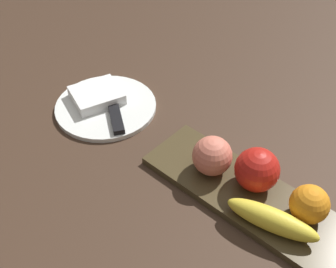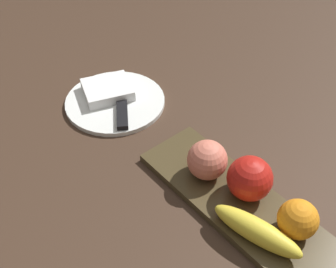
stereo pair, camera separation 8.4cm
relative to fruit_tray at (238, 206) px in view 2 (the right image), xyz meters
The scene contains 9 objects.
ground_plane 0.05m from the fruit_tray, behind, with size 2.40×2.40×0.00m, color #3E2B1E.
fruit_tray is the anchor object (origin of this frame).
apple 0.06m from the fruit_tray, 76.30° to the right, with size 0.08×0.08×0.08m, color red.
banana 0.08m from the fruit_tray, 154.44° to the left, with size 0.16×0.04×0.04m, color yellow.
orange_near_apple 0.11m from the fruit_tray, 164.15° to the right, with size 0.07×0.07×0.07m, color orange.
peach 0.10m from the fruit_tray, ahead, with size 0.08×0.08×0.08m, color #D8725C.
dinner_plate 0.39m from the fruit_tray, ahead, with size 0.23×0.23×0.01m, color white.
folded_napkin 0.42m from the fruit_tray, ahead, with size 0.10×0.11×0.02m, color white.
knife 0.34m from the fruit_tray, ahead, with size 0.16×0.12×0.01m.
Camera 2 is at (-0.23, 0.40, 0.62)m, focal length 45.27 mm.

